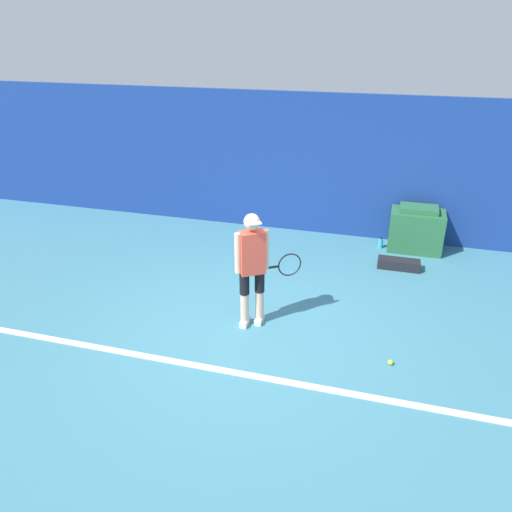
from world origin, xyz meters
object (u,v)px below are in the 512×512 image
object	(u,v)px
tennis_player	(253,265)
water_bottle	(381,243)
equipment_bag	(399,264)
tennis_ball	(390,362)
covered_chair	(416,229)

from	to	relation	value
tennis_player	water_bottle	distance (m)	3.68
tennis_player	equipment_bag	size ratio (longest dim) A/B	2.32
water_bottle	tennis_ball	bearing A→B (deg)	-84.91
tennis_ball	water_bottle	distance (m)	3.68
covered_chair	tennis_player	bearing A→B (deg)	-123.93
equipment_bag	tennis_player	bearing A→B (deg)	-129.50
tennis_player	covered_chair	bearing A→B (deg)	22.28
tennis_player	tennis_ball	distance (m)	2.18
tennis_ball	equipment_bag	xyz separation A→B (m)	(0.03, 2.84, 0.05)
tennis_player	equipment_bag	xyz separation A→B (m)	(1.97, 2.38, -0.84)
covered_chair	equipment_bag	xyz separation A→B (m)	(-0.26, -0.92, -0.32)
tennis_ball	equipment_bag	world-z (taller)	equipment_bag
covered_chair	water_bottle	world-z (taller)	covered_chair
tennis_ball	covered_chair	bearing A→B (deg)	85.64
tennis_ball	water_bottle	world-z (taller)	water_bottle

